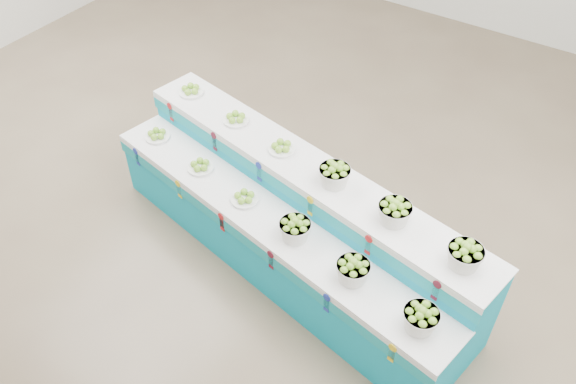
% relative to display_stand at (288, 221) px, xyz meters
% --- Properties ---
extents(ground, '(10.00, 10.00, 0.00)m').
position_rel_display_stand_xyz_m(ground, '(-0.59, 0.37, -0.51)').
color(ground, brown).
rests_on(ground, ground).
extents(display_stand, '(3.93, 1.68, 1.02)m').
position_rel_display_stand_xyz_m(display_stand, '(0.00, 0.00, 0.00)').
color(display_stand, '#0B9CBF').
rests_on(display_stand, ground).
extents(plate_lower_left, '(0.29, 0.29, 0.09)m').
position_rel_display_stand_xyz_m(plate_lower_left, '(-1.60, 0.07, 0.26)').
color(plate_lower_left, white).
rests_on(plate_lower_left, display_stand).
extents(plate_lower_mid, '(0.29, 0.29, 0.09)m').
position_rel_display_stand_xyz_m(plate_lower_mid, '(-0.95, -0.06, 0.26)').
color(plate_lower_mid, white).
rests_on(plate_lower_mid, display_stand).
extents(plate_lower_right, '(0.29, 0.29, 0.09)m').
position_rel_display_stand_xyz_m(plate_lower_right, '(-0.35, -0.17, 0.26)').
color(plate_lower_right, white).
rests_on(plate_lower_right, display_stand).
extents(basket_lower_left, '(0.31, 0.31, 0.20)m').
position_rel_display_stand_xyz_m(basket_lower_left, '(0.26, -0.29, 0.31)').
color(basket_lower_left, silver).
rests_on(basket_lower_left, display_stand).
extents(basket_lower_mid, '(0.31, 0.31, 0.20)m').
position_rel_display_stand_xyz_m(basket_lower_mid, '(0.87, -0.41, 0.31)').
color(basket_lower_mid, silver).
rests_on(basket_lower_mid, display_stand).
extents(basket_lower_right, '(0.31, 0.31, 0.20)m').
position_rel_display_stand_xyz_m(basket_lower_right, '(1.49, -0.52, 0.31)').
color(basket_lower_right, silver).
rests_on(basket_lower_right, display_stand).
extents(plate_upper_left, '(0.29, 0.29, 0.09)m').
position_rel_display_stand_xyz_m(plate_upper_left, '(-1.52, 0.53, 0.56)').
color(plate_upper_left, white).
rests_on(plate_upper_left, display_stand).
extents(plate_upper_mid, '(0.29, 0.29, 0.09)m').
position_rel_display_stand_xyz_m(plate_upper_mid, '(-0.86, 0.40, 0.56)').
color(plate_upper_mid, white).
rests_on(plate_upper_mid, display_stand).
extents(plate_upper_right, '(0.29, 0.29, 0.09)m').
position_rel_display_stand_xyz_m(plate_upper_right, '(-0.26, 0.29, 0.56)').
color(plate_upper_right, white).
rests_on(plate_upper_right, display_stand).
extents(basket_upper_left, '(0.31, 0.31, 0.20)m').
position_rel_display_stand_xyz_m(basket_upper_left, '(0.35, 0.17, 0.61)').
color(basket_upper_left, silver).
rests_on(basket_upper_left, display_stand).
extents(basket_upper_mid, '(0.31, 0.31, 0.20)m').
position_rel_display_stand_xyz_m(basket_upper_mid, '(0.96, 0.06, 0.61)').
color(basket_upper_mid, silver).
rests_on(basket_upper_mid, display_stand).
extents(basket_upper_right, '(0.31, 0.31, 0.20)m').
position_rel_display_stand_xyz_m(basket_upper_right, '(1.58, -0.06, 0.61)').
color(basket_upper_right, silver).
rests_on(basket_upper_right, display_stand).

